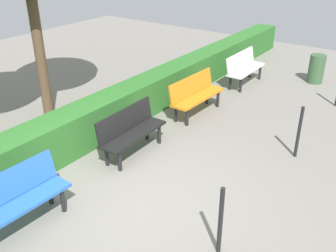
% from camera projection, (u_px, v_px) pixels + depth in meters
% --- Properties ---
extents(ground_plane, '(21.20, 21.20, 0.00)m').
position_uv_depth(ground_plane, '(132.00, 200.00, 5.95)').
color(ground_plane, gray).
extents(bench_white, '(1.51, 0.47, 0.86)m').
position_uv_depth(bench_white, '(244.00, 67.00, 10.31)').
color(bench_white, white).
rests_on(bench_white, ground_plane).
extents(bench_orange, '(1.58, 0.51, 0.86)m').
position_uv_depth(bench_orange, '(195.00, 93.00, 8.60)').
color(bench_orange, orange).
rests_on(bench_orange, ground_plane).
extents(bench_black, '(1.48, 0.48, 0.86)m').
position_uv_depth(bench_black, '(131.00, 130.00, 7.03)').
color(bench_black, black).
rests_on(bench_black, ground_plane).
extents(bench_blue, '(1.59, 0.51, 0.86)m').
position_uv_depth(bench_blue, '(12.00, 200.00, 5.17)').
color(bench_blue, blue).
rests_on(bench_blue, ground_plane).
extents(hedge_row, '(17.20, 0.63, 0.79)m').
position_uv_depth(hedge_row, '(92.00, 122.00, 7.52)').
color(hedge_row, '#2D6B28').
rests_on(hedge_row, ground_plane).
extents(railing_post_mid, '(0.06, 0.06, 1.00)m').
position_uv_depth(railing_post_mid, '(299.00, 132.00, 6.90)').
color(railing_post_mid, black).
rests_on(railing_post_mid, ground_plane).
extents(railing_post_far, '(0.06, 0.06, 1.00)m').
position_uv_depth(railing_post_far, '(220.00, 221.00, 4.78)').
color(railing_post_far, black).
rests_on(railing_post_far, ground_plane).
extents(trash_bin, '(0.42, 0.42, 0.77)m').
position_uv_depth(trash_bin, '(316.00, 69.00, 10.45)').
color(trash_bin, '#385938').
rests_on(trash_bin, ground_plane).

